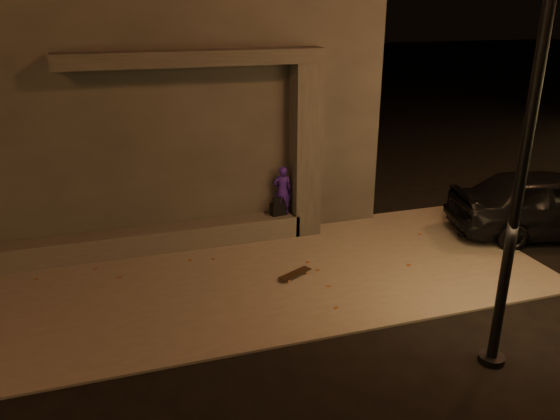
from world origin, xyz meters
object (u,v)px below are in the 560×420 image
object	(u,v)px
skateboarder	(282,191)
street_lamp_0	(541,55)
backpack	(278,208)
car_a	(552,204)
skateboard	(295,274)
column	(305,151)

from	to	relation	value
skateboarder	street_lamp_0	size ratio (longest dim) A/B	0.15
backpack	car_a	distance (m)	5.85
backpack	street_lamp_0	world-z (taller)	street_lamp_0
backpack	street_lamp_0	distance (m)	6.43
skateboarder	skateboard	distance (m)	2.22
column	skateboarder	world-z (taller)	column
backpack	skateboarder	bearing A→B (deg)	-6.47
street_lamp_0	car_a	distance (m)	6.34
backpack	column	bearing A→B (deg)	-6.47
column	skateboard	size ratio (longest dim) A/B	5.12
column	skateboarder	xyz separation A→B (m)	(-0.50, 0.00, -0.82)
backpack	skateboard	world-z (taller)	backpack
skateboard	car_a	world-z (taller)	car_a
column	backpack	xyz separation A→B (m)	(-0.60, 0.00, -1.20)
backpack	street_lamp_0	size ratio (longest dim) A/B	0.06
skateboard	street_lamp_0	world-z (taller)	street_lamp_0
skateboard	street_lamp_0	distance (m)	5.46
column	street_lamp_0	world-z (taller)	street_lamp_0
skateboard	car_a	xyz separation A→B (m)	(5.88, 0.27, 0.62)
skateboarder	backpack	distance (m)	0.40
car_a	column	bearing A→B (deg)	85.33
column	skateboarder	distance (m)	0.96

